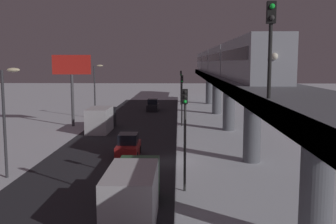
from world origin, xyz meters
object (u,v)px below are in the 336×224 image
delivery_van (101,119)px  traffic_light_near (185,125)px  rail_signal (271,33)px  traffic_light_mid (182,93)px  sedan_black (153,106)px  commercial_billboard (72,72)px  subway_train (218,60)px  box_truck (134,193)px  traffic_light_far (181,82)px  sedan_red (128,147)px

delivery_van → traffic_light_near: 24.24m
rail_signal → traffic_light_mid: bearing=-84.1°
sedan_black → commercial_billboard: commercial_billboard is taller
traffic_light_mid → traffic_light_near: bearing=90.0°
traffic_light_near → subway_train: bearing=-98.3°
box_truck → sedan_black: bearing=-87.5°
sedan_black → box_truck: (-2.00, 46.14, 0.55)m
commercial_billboard → traffic_light_far: bearing=-117.7°
traffic_light_near → traffic_light_mid: (0.00, -25.72, 0.00)m
sedan_red → traffic_light_mid: bearing=74.1°
subway_train → traffic_light_near: bearing=81.7°
sedan_red → traffic_light_mid: 17.46m
sedan_black → sedan_red: bearing=-90.0°
sedan_black → traffic_light_far: bearing=64.3°
box_truck → traffic_light_far: size_ratio=1.16×
sedan_red → commercial_billboard: commercial_billboard is taller
traffic_light_far → commercial_billboard: (13.70, 26.08, 2.63)m
rail_signal → traffic_light_mid: 33.72m
subway_train → traffic_light_mid: 13.86m
traffic_light_mid → delivery_van: bearing=20.8°
delivery_van → commercial_billboard: 7.63m
subway_train → traffic_light_far: (5.52, -13.69, -4.09)m
sedan_red → box_truck: box_truck is taller
sedan_red → traffic_light_near: (-4.70, 9.25, 3.41)m
sedan_red → traffic_light_far: size_ratio=0.63×
sedan_red → delivery_van: (4.80, -12.86, 0.56)m
commercial_billboard → traffic_light_mid: bearing=-178.5°
rail_signal → traffic_light_near: size_ratio=0.62×
sedan_black → subway_train: bearing=-21.1°
sedan_black → traffic_light_far: (-4.70, -9.75, 3.40)m
traffic_light_near → traffic_light_mid: same height
subway_train → delivery_van: (15.02, 15.64, -6.94)m
subway_train → commercial_billboard: (19.22, 12.39, -1.46)m
rail_signal → traffic_light_far: 59.20m
rail_signal → delivery_van: 33.20m
box_truck → traffic_light_mid: traffic_light_mid is taller
traffic_light_near → box_truck: bearing=58.7°
subway_train → sedan_black: bearing=-21.1°
sedan_red → subway_train: bearing=70.3°
box_truck → traffic_light_far: traffic_light_far is taller
rail_signal → commercial_billboard: bearing=-62.5°
subway_train → box_truck: size_ratio=10.01×
sedan_black → traffic_light_far: 11.34m
subway_train → traffic_light_near: subway_train is taller
traffic_light_far → box_truck: bearing=87.2°
subway_train → sedan_red: (10.22, 28.50, -7.51)m
traffic_light_far → subway_train: bearing=112.0°
subway_train → traffic_light_mid: subway_train is taller
subway_train → commercial_billboard: size_ratio=8.32×
traffic_light_far → traffic_light_mid: bearing=90.0°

